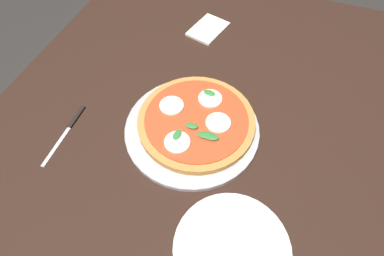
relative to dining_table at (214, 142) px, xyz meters
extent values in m
plane|color=#2D2B28|center=(0.00, 0.00, -0.62)|extent=(6.00, 6.00, 0.00)
cube|color=black|center=(0.00, 0.00, 0.06)|extent=(1.32, 1.17, 0.04)
cube|color=black|center=(-0.58, -0.51, -0.29)|extent=(0.07, 0.07, 0.66)
cube|color=black|center=(-0.58, 0.51, -0.29)|extent=(0.07, 0.07, 0.66)
cylinder|color=#B2B2B7|center=(0.04, -0.05, 0.09)|extent=(0.34, 0.34, 0.01)
cylinder|color=#C6843F|center=(0.02, -0.04, 0.10)|extent=(0.29, 0.29, 0.02)
cylinder|color=#CC4723|center=(0.02, -0.04, 0.11)|extent=(0.26, 0.26, 0.00)
cylinder|color=white|center=(0.10, -0.06, 0.12)|extent=(0.06, 0.06, 0.00)
cylinder|color=white|center=(0.02, 0.01, 0.12)|extent=(0.06, 0.06, 0.00)
cylinder|color=white|center=(-0.05, -0.03, 0.12)|extent=(0.06, 0.06, 0.00)
cylinder|color=white|center=(0.01, -0.12, 0.12)|extent=(0.06, 0.06, 0.00)
ellipsoid|color=#337F38|center=(0.09, -0.07, 0.12)|extent=(0.03, 0.02, 0.00)
ellipsoid|color=#337F38|center=(0.06, 0.01, 0.12)|extent=(0.02, 0.04, 0.00)
ellipsoid|color=#337F38|center=(0.05, -0.05, 0.12)|extent=(0.02, 0.03, 0.00)
ellipsoid|color=#337F38|center=(0.06, -0.01, 0.12)|extent=(0.03, 0.04, 0.00)
ellipsoid|color=#337F38|center=(-0.06, -0.04, 0.12)|extent=(0.02, 0.03, 0.00)
cylinder|color=white|center=(0.28, 0.13, 0.09)|extent=(0.24, 0.24, 0.01)
cube|color=white|center=(-0.35, -0.14, 0.09)|extent=(0.15, 0.12, 0.01)
cube|color=black|center=(0.10, -0.35, 0.08)|extent=(0.07, 0.01, 0.01)
cube|color=silver|center=(0.20, -0.34, 0.08)|extent=(0.12, 0.01, 0.00)
camera|label=1|loc=(0.48, 0.11, 0.75)|focal=30.16mm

